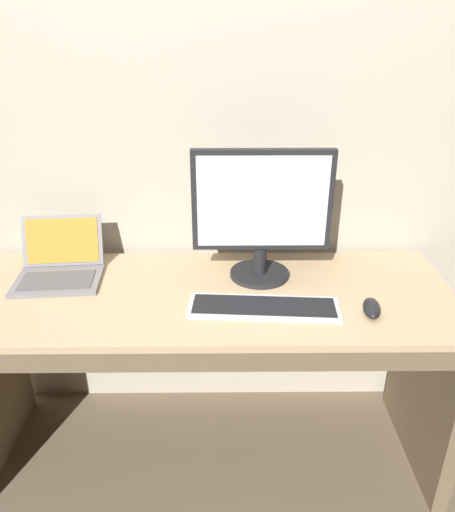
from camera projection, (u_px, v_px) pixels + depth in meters
ground_plane at (208, 451)px, 2.05m from camera, size 14.00×14.00×0.00m
back_wall at (204, 54)px, 1.74m from camera, size 4.83×0.04×3.03m
desk at (206, 352)px, 1.82m from camera, size 1.75×0.64×0.76m
laptop_space_gray at (60, 266)px, 1.82m from camera, size 0.32×0.31×0.20m
external_monitor at (262, 212)px, 1.71m from camera, size 0.49×0.22×0.48m
wired_keyboard at (264, 307)px, 1.62m from camera, size 0.51×0.18×0.02m
computer_mouse at (372, 308)px, 1.59m from camera, size 0.08×0.13×0.04m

